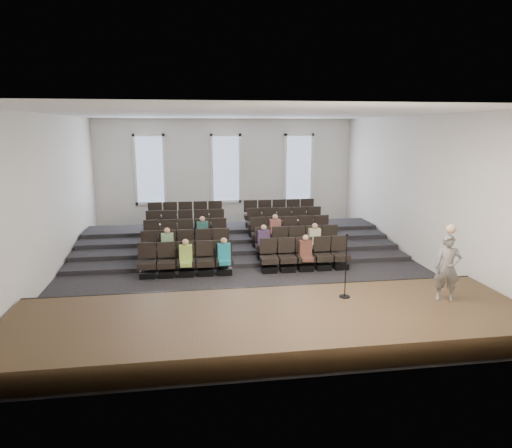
% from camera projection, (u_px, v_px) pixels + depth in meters
% --- Properties ---
extents(ground, '(14.00, 14.00, 0.00)m').
position_uv_depth(ground, '(245.00, 267.00, 15.24)').
color(ground, black).
rests_on(ground, ground).
extents(ceiling, '(12.00, 14.00, 0.02)m').
position_uv_depth(ceiling, '(244.00, 114.00, 14.21)').
color(ceiling, white).
rests_on(ceiling, ground).
extents(wall_back, '(12.00, 0.04, 5.00)m').
position_uv_depth(wall_back, '(226.00, 173.00, 21.52)').
color(wall_back, silver).
rests_on(wall_back, ground).
extents(wall_front, '(12.00, 0.04, 5.00)m').
position_uv_depth(wall_front, '(294.00, 249.00, 7.93)').
color(wall_front, silver).
rests_on(wall_front, ground).
extents(wall_left, '(0.04, 14.00, 5.00)m').
position_uv_depth(wall_left, '(48.00, 197.00, 13.85)').
color(wall_left, silver).
rests_on(wall_left, ground).
extents(wall_right, '(0.04, 14.00, 5.00)m').
position_uv_depth(wall_right, '(419.00, 190.00, 15.60)').
color(wall_right, silver).
rests_on(wall_right, ground).
extents(stage, '(11.80, 3.60, 0.50)m').
position_uv_depth(stage, '(273.00, 324.00, 10.25)').
color(stage, '#3E2F1A').
rests_on(stage, ground).
extents(stage_lip, '(11.80, 0.06, 0.52)m').
position_uv_depth(stage_lip, '(260.00, 296.00, 11.97)').
color(stage_lip, black).
rests_on(stage_lip, ground).
extents(risers, '(11.80, 4.80, 0.60)m').
position_uv_depth(risers, '(235.00, 239.00, 18.27)').
color(risers, black).
rests_on(risers, ground).
extents(seating_rows, '(6.80, 4.70, 1.67)m').
position_uv_depth(seating_rows, '(239.00, 237.00, 16.59)').
color(seating_rows, black).
rests_on(seating_rows, ground).
extents(windows, '(8.44, 0.10, 3.24)m').
position_uv_depth(windows, '(226.00, 169.00, 21.41)').
color(windows, white).
rests_on(windows, wall_back).
extents(audience, '(5.45, 2.64, 1.10)m').
position_uv_depth(audience, '(243.00, 242.00, 15.38)').
color(audience, '#9DC04D').
rests_on(audience, seating_rows).
extents(speaker, '(0.69, 0.59, 1.61)m').
position_uv_depth(speaker, '(448.00, 268.00, 10.84)').
color(speaker, '#64615F').
rests_on(speaker, stage).
extents(mic_stand, '(0.27, 0.27, 1.61)m').
position_uv_depth(mic_stand, '(345.00, 278.00, 11.10)').
color(mic_stand, black).
rests_on(mic_stand, stage).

